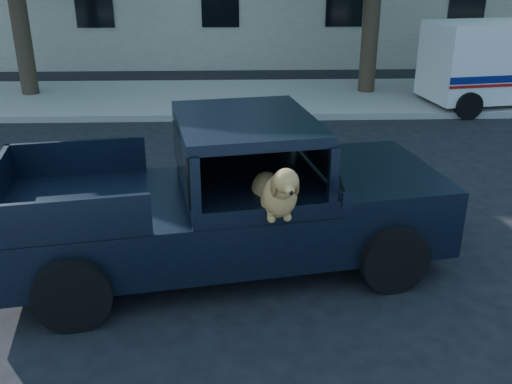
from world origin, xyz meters
TOP-DOWN VIEW (x-y plane):
  - ground at (0.00, 0.00)m, footprint 120.00×120.00m
  - far_sidewalk at (0.00, 9.20)m, footprint 60.00×4.00m
  - lane_stripes at (2.00, 3.40)m, footprint 21.60×0.14m
  - pickup_truck at (1.25, 0.62)m, footprint 5.44×3.00m
  - mail_truck at (7.99, 8.25)m, footprint 4.05×2.45m

SIDE VIEW (x-z plane):
  - ground at x=0.00m, z-range 0.00..0.00m
  - lane_stripes at x=2.00m, z-range 0.00..0.01m
  - far_sidewalk at x=0.00m, z-range 0.00..0.15m
  - pickup_truck at x=1.25m, z-range -0.30..1.55m
  - mail_truck at x=7.99m, z-range -0.13..1.96m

